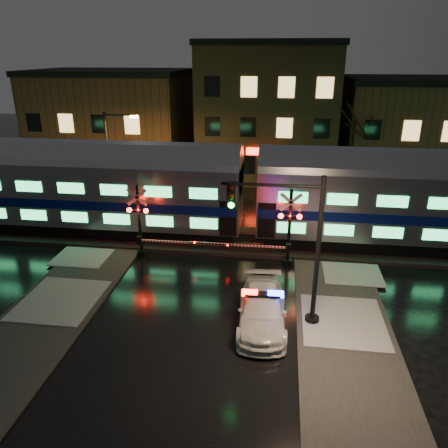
{
  "coord_description": "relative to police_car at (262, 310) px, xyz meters",
  "views": [
    {
      "loc": [
        3.53,
        -19.59,
        10.98
      ],
      "look_at": [
        0.54,
        2.5,
        2.2
      ],
      "focal_mm": 35.0,
      "sensor_mm": 36.0,
      "label": 1
    }
  ],
  "objects": [
    {
      "name": "building_right",
      "position": [
        12.0,
        25.51,
        3.52
      ],
      "size": [
        12.0,
        10.0,
        8.5
      ],
      "primitive_type": "cube",
      "color": "#522C20",
      "rests_on": "ground"
    },
    {
      "name": "sidewalk_left",
      "position": [
        -9.5,
        -2.49,
        -0.67
      ],
      "size": [
        4.0,
        20.0,
        0.12
      ],
      "primitive_type": "cube",
      "color": "#2D2D2D",
      "rests_on": "ground"
    },
    {
      "name": "traffic_light",
      "position": [
        1.12,
        0.33,
        2.78
      ],
      "size": [
        4.28,
        0.74,
        6.61
      ],
      "rotation": [
        0.0,
        0.0,
        -0.13
      ],
      "color": "black",
      "rests_on": "ground"
    },
    {
      "name": "crossing_signal_left",
      "position": [
        -6.89,
        5.82,
        1.03
      ],
      "size": [
        5.99,
        0.67,
        4.24
      ],
      "color": "black",
      "rests_on": "ground"
    },
    {
      "name": "police_car",
      "position": [
        0.0,
        0.0,
        0.0
      ],
      "size": [
        2.25,
        5.08,
        1.61
      ],
      "rotation": [
        0.0,
        0.0,
        0.04
      ],
      "color": "silver",
      "rests_on": "ground"
    },
    {
      "name": "ballast",
      "position": [
        -3.0,
        8.51,
        -0.61
      ],
      "size": [
        90.0,
        4.2,
        0.24
      ],
      "primitive_type": "cube",
      "color": "black",
      "rests_on": "ground"
    },
    {
      "name": "streetlight",
      "position": [
        -11.24,
        12.51,
        3.46
      ],
      "size": [
        2.43,
        0.25,
        7.27
      ],
      "color": "black",
      "rests_on": "ground"
    },
    {
      "name": "building_left",
      "position": [
        -16.0,
        25.51,
        3.77
      ],
      "size": [
        14.0,
        10.0,
        9.0
      ],
      "primitive_type": "cube",
      "color": "#522C20",
      "rests_on": "ground"
    },
    {
      "name": "crossing_signal_right",
      "position": [
        0.75,
        5.82,
        1.07
      ],
      "size": [
        6.14,
        0.67,
        4.34
      ],
      "color": "black",
      "rests_on": "ground"
    },
    {
      "name": "train",
      "position": [
        -1.27,
        8.51,
        2.65
      ],
      "size": [
        51.0,
        3.12,
        5.92
      ],
      "color": "black",
      "rests_on": "ballast"
    },
    {
      "name": "building_mid",
      "position": [
        -1.0,
        26.01,
        5.02
      ],
      "size": [
        12.0,
        11.0,
        11.5
      ],
      "primitive_type": "cube",
      "color": "brown",
      "rests_on": "ground"
    },
    {
      "name": "sidewalk_right",
      "position": [
        3.5,
        -2.49,
        -0.67
      ],
      "size": [
        4.0,
        20.0,
        0.12
      ],
      "primitive_type": "cube",
      "color": "#2D2D2D",
      "rests_on": "ground"
    },
    {
      "name": "ground",
      "position": [
        -3.0,
        3.51,
        -0.73
      ],
      "size": [
        120.0,
        120.0,
        0.0
      ],
      "primitive_type": "plane",
      "color": "black",
      "rests_on": "ground"
    }
  ]
}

